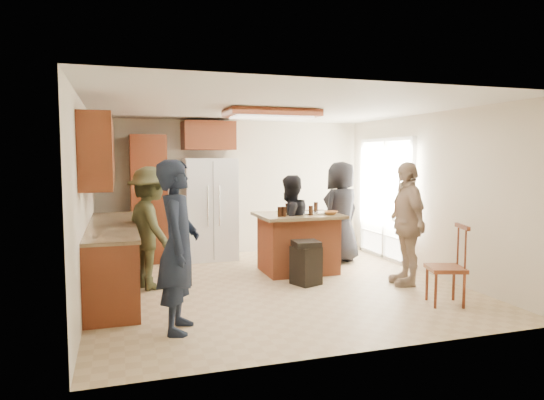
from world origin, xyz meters
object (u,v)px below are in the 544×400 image
object	(u,v)px
person_behind_left	(290,224)
spindle_chair	(447,268)
person_behind_right	(341,212)
person_front_left	(178,246)
kitchen_island	(298,242)
refrigerator	(210,209)
trash_bin	(306,262)
person_counter	(151,228)
person_side_right	(406,223)

from	to	relation	value
person_behind_left	spindle_chair	world-z (taller)	person_behind_left
person_behind_right	spindle_chair	size ratio (longest dim) A/B	1.76
person_front_left	kitchen_island	bearing A→B (deg)	-30.22
person_behind_right	kitchen_island	xyz separation A→B (m)	(-0.96, -0.44, -0.40)
person_behind_left	kitchen_island	distance (m)	0.33
refrigerator	kitchen_island	world-z (taller)	refrigerator
person_behind_right	refrigerator	world-z (taller)	refrigerator
person_behind_right	trash_bin	xyz separation A→B (m)	(-1.12, -1.20, -0.55)
person_counter	trash_bin	world-z (taller)	person_counter
person_behind_left	spindle_chair	bearing A→B (deg)	99.05
person_counter	kitchen_island	bearing A→B (deg)	-102.29
refrigerator	kitchen_island	bearing A→B (deg)	-51.27
person_front_left	person_side_right	bearing A→B (deg)	-59.29
person_front_left	person_behind_right	bearing A→B (deg)	-35.40
person_behind_left	person_counter	xyz separation A→B (m)	(-2.14, -0.27, 0.08)
spindle_chair	person_side_right	bearing A→B (deg)	86.22
person_counter	trash_bin	bearing A→B (deg)	-121.97
person_front_left	person_side_right	size ratio (longest dim) A/B	1.02
kitchen_island	person_counter	bearing A→B (deg)	-172.84
person_front_left	person_behind_left	world-z (taller)	person_front_left
person_behind_left	trash_bin	world-z (taller)	person_behind_left
person_behind_left	trash_bin	xyz separation A→B (m)	(-0.02, -0.74, -0.45)
kitchen_island	trash_bin	xyz separation A→B (m)	(-0.16, -0.76, -0.16)
person_side_right	spindle_chair	bearing A→B (deg)	6.53
person_front_left	kitchen_island	world-z (taller)	person_front_left
refrigerator	kitchen_island	xyz separation A→B (m)	(1.15, -1.43, -0.43)
refrigerator	spindle_chair	xyz separation A→B (m)	(2.29, -3.60, -0.45)
kitchen_island	trash_bin	bearing A→B (deg)	-102.06
person_behind_right	kitchen_island	size ratio (longest dim) A/B	1.36
person_behind_left	person_counter	size ratio (longest dim) A/B	0.91
refrigerator	trash_bin	xyz separation A→B (m)	(0.98, -2.19, -0.58)
person_side_right	refrigerator	xyz separation A→B (m)	(-2.36, 2.59, 0.02)
person_front_left	person_behind_right	world-z (taller)	person_front_left
person_front_left	person_behind_right	xyz separation A→B (m)	(3.08, 2.53, -0.02)
person_counter	spindle_chair	bearing A→B (deg)	-138.24
person_behind_right	trash_bin	size ratio (longest dim) A/B	2.77
spindle_chair	kitchen_island	bearing A→B (deg)	117.80
person_behind_right	refrigerator	bearing A→B (deg)	-52.59
person_front_left	person_side_right	world-z (taller)	person_front_left
refrigerator	trash_bin	distance (m)	2.47
person_behind_left	person_counter	distance (m)	2.16
person_front_left	person_behind_left	distance (m)	2.86
kitchen_island	trash_bin	size ratio (longest dim) A/B	2.03
spindle_chair	person_behind_right	bearing A→B (deg)	94.05
person_front_left	spindle_chair	size ratio (longest dim) A/B	1.80
person_side_right	spindle_chair	world-z (taller)	person_side_right
person_front_left	refrigerator	world-z (taller)	refrigerator
person_behind_right	spindle_chair	xyz separation A→B (m)	(0.18, -2.61, -0.42)
person_front_left	trash_bin	xyz separation A→B (m)	(1.96, 1.33, -0.58)
refrigerator	kitchen_island	size ratio (longest dim) A/B	1.41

